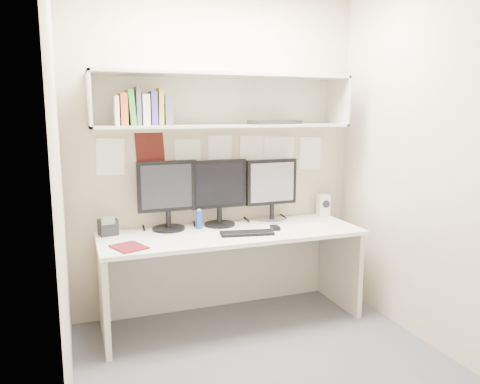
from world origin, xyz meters
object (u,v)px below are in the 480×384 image
object	(u,v)px
speaker	(323,205)
maroon_notebook	(129,247)
monitor_left	(168,193)
desk_phone	(108,227)
monitor_center	(219,191)
monitor_right	(272,188)
keyboard	(247,233)
desk	(232,276)

from	to	relation	value
speaker	maroon_notebook	size ratio (longest dim) A/B	0.82
monitor_left	desk_phone	world-z (taller)	monitor_left
maroon_notebook	monitor_center	bearing A→B (deg)	6.09
monitor_right	maroon_notebook	size ratio (longest dim) A/B	2.26
monitor_left	monitor_center	bearing A→B (deg)	-0.74
monitor_left	maroon_notebook	size ratio (longest dim) A/B	2.35
keyboard	speaker	distance (m)	0.94
monitor_center	keyboard	size ratio (longest dim) A/B	1.34
monitor_left	maroon_notebook	bearing A→B (deg)	-131.46
monitor_center	maroon_notebook	xyz separation A→B (m)	(-0.77, -0.41, -0.28)
monitor_right	desk_phone	world-z (taller)	monitor_right
monitor_center	desk_phone	world-z (taller)	monitor_center
monitor_center	monitor_right	xyz separation A→B (m)	(0.46, 0.00, -0.01)
desk	monitor_right	bearing A→B (deg)	26.97
desk	monitor_center	xyz separation A→B (m)	(-0.03, 0.22, 0.65)
desk	desk_phone	bearing A→B (deg)	167.17
monitor_center	maroon_notebook	distance (m)	0.91
desk	monitor_left	size ratio (longest dim) A/B	3.71
keyboard	desk_phone	size ratio (longest dim) A/B	2.51
monitor_right	desk_phone	xyz separation A→B (m)	(-1.33, -0.01, -0.22)
desk	keyboard	distance (m)	0.40
monitor_center	desk_phone	size ratio (longest dim) A/B	3.37
monitor_right	speaker	size ratio (longest dim) A/B	2.75
monitor_center	desk_phone	bearing A→B (deg)	178.90
desk	speaker	world-z (taller)	speaker
monitor_right	keyboard	world-z (taller)	monitor_right
maroon_notebook	desk	bearing A→B (deg)	-8.55
maroon_notebook	desk_phone	world-z (taller)	desk_phone
speaker	desk_phone	bearing A→B (deg)	-172.32
desk	monitor_right	xyz separation A→B (m)	(0.43, 0.22, 0.64)
desk	monitor_left	distance (m)	0.82
monitor_right	desk_phone	size ratio (longest dim) A/B	3.29
monitor_center	speaker	size ratio (longest dim) A/B	2.81
monitor_center	monitor_right	bearing A→B (deg)	-2.00
monitor_left	maroon_notebook	world-z (taller)	monitor_left
keyboard	maroon_notebook	bearing A→B (deg)	-166.20
desk	monitor_center	bearing A→B (deg)	97.73
keyboard	speaker	size ratio (longest dim) A/B	2.10
keyboard	maroon_notebook	xyz separation A→B (m)	(-0.88, -0.06, -0.00)
keyboard	desk_phone	bearing A→B (deg)	170.98
monitor_center	keyboard	world-z (taller)	monitor_center
desk	monitor_center	world-z (taller)	monitor_center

